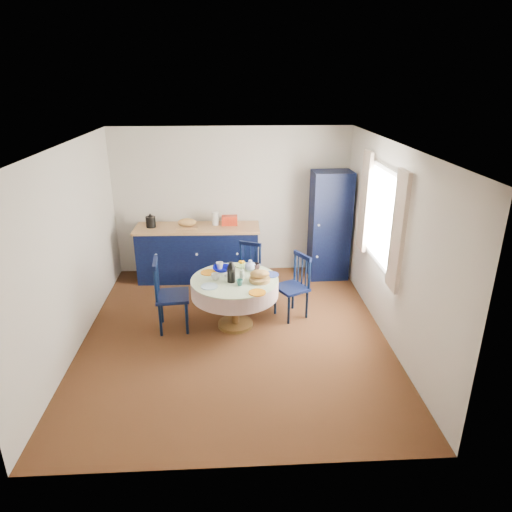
{
  "coord_description": "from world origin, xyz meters",
  "views": [
    {
      "loc": [
        -0.02,
        -5.34,
        3.24
      ],
      "look_at": [
        0.3,
        0.2,
        1.05
      ],
      "focal_mm": 32.0,
      "sensor_mm": 36.0,
      "label": 1
    }
  ],
  "objects_px": {
    "dining_table": "(236,287)",
    "cobalt_bowl": "(222,269)",
    "kitchen_counter": "(198,252)",
    "chair_far": "(247,271)",
    "chair_left": "(169,294)",
    "mug_a": "(215,277)",
    "pantry_cabinet": "(330,226)",
    "mug_c": "(255,267)",
    "mug_d": "(220,266)",
    "chair_right": "(294,286)",
    "mug_b": "(240,283)"
  },
  "relations": [
    {
      "from": "dining_table",
      "to": "mug_d",
      "type": "xyz_separation_m",
      "value": [
        -0.22,
        0.36,
        0.17
      ]
    },
    {
      "from": "pantry_cabinet",
      "to": "chair_left",
      "type": "xyz_separation_m",
      "value": [
        -2.5,
        -1.63,
        -0.4
      ]
    },
    {
      "from": "mug_a",
      "to": "mug_c",
      "type": "height_order",
      "value": "mug_c"
    },
    {
      "from": "kitchen_counter",
      "to": "cobalt_bowl",
      "type": "distance_m",
      "value": 1.46
    },
    {
      "from": "kitchen_counter",
      "to": "mug_d",
      "type": "distance_m",
      "value": 1.39
    },
    {
      "from": "kitchen_counter",
      "to": "chair_far",
      "type": "bearing_deg",
      "value": -44.4
    },
    {
      "from": "kitchen_counter",
      "to": "chair_far",
      "type": "xyz_separation_m",
      "value": [
        0.8,
        -0.82,
        -0.03
      ]
    },
    {
      "from": "chair_left",
      "to": "chair_right",
      "type": "distance_m",
      "value": 1.74
    },
    {
      "from": "mug_c",
      "to": "mug_d",
      "type": "height_order",
      "value": "mug_c"
    },
    {
      "from": "mug_b",
      "to": "cobalt_bowl",
      "type": "bearing_deg",
      "value": 116.01
    },
    {
      "from": "chair_left",
      "to": "mug_a",
      "type": "distance_m",
      "value": 0.67
    },
    {
      "from": "chair_left",
      "to": "cobalt_bowl",
      "type": "relative_size",
      "value": 4.07
    },
    {
      "from": "chair_far",
      "to": "mug_b",
      "type": "height_order",
      "value": "chair_far"
    },
    {
      "from": "mug_d",
      "to": "kitchen_counter",
      "type": "bearing_deg",
      "value": 106.73
    },
    {
      "from": "mug_a",
      "to": "cobalt_bowl",
      "type": "height_order",
      "value": "mug_a"
    },
    {
      "from": "mug_b",
      "to": "cobalt_bowl",
      "type": "xyz_separation_m",
      "value": [
        -0.24,
        0.49,
        -0.01
      ]
    },
    {
      "from": "chair_far",
      "to": "dining_table",
      "type": "bearing_deg",
      "value": -78.65
    },
    {
      "from": "chair_left",
      "to": "cobalt_bowl",
      "type": "distance_m",
      "value": 0.8
    },
    {
      "from": "kitchen_counter",
      "to": "mug_c",
      "type": "relative_size",
      "value": 16.42
    },
    {
      "from": "pantry_cabinet",
      "to": "chair_left",
      "type": "relative_size",
      "value": 1.8
    },
    {
      "from": "mug_b",
      "to": "mug_d",
      "type": "relative_size",
      "value": 0.85
    },
    {
      "from": "kitchen_counter",
      "to": "chair_right",
      "type": "relative_size",
      "value": 2.23
    },
    {
      "from": "dining_table",
      "to": "cobalt_bowl",
      "type": "height_order",
      "value": "dining_table"
    },
    {
      "from": "chair_left",
      "to": "chair_right",
      "type": "bearing_deg",
      "value": -86.38
    },
    {
      "from": "mug_b",
      "to": "mug_c",
      "type": "distance_m",
      "value": 0.54
    },
    {
      "from": "kitchen_counter",
      "to": "chair_far",
      "type": "distance_m",
      "value": 1.14
    },
    {
      "from": "kitchen_counter",
      "to": "chair_right",
      "type": "height_order",
      "value": "kitchen_counter"
    },
    {
      "from": "pantry_cabinet",
      "to": "mug_b",
      "type": "distance_m",
      "value": 2.4
    },
    {
      "from": "chair_left",
      "to": "cobalt_bowl",
      "type": "bearing_deg",
      "value": -71.95
    },
    {
      "from": "kitchen_counter",
      "to": "cobalt_bowl",
      "type": "height_order",
      "value": "kitchen_counter"
    },
    {
      "from": "dining_table",
      "to": "mug_a",
      "type": "bearing_deg",
      "value": -178.71
    },
    {
      "from": "pantry_cabinet",
      "to": "mug_c",
      "type": "distance_m",
      "value": 1.88
    },
    {
      "from": "chair_left",
      "to": "chair_far",
      "type": "distance_m",
      "value": 1.39
    },
    {
      "from": "kitchen_counter",
      "to": "mug_a",
      "type": "distance_m",
      "value": 1.73
    },
    {
      "from": "pantry_cabinet",
      "to": "chair_far",
      "type": "xyz_separation_m",
      "value": [
        -1.41,
        -0.76,
        -0.47
      ]
    },
    {
      "from": "cobalt_bowl",
      "to": "mug_a",
      "type": "bearing_deg",
      "value": -104.64
    },
    {
      "from": "chair_far",
      "to": "mug_a",
      "type": "height_order",
      "value": "chair_far"
    },
    {
      "from": "kitchen_counter",
      "to": "dining_table",
      "type": "distance_m",
      "value": 1.78
    },
    {
      "from": "chair_right",
      "to": "mug_d",
      "type": "xyz_separation_m",
      "value": [
        -1.04,
        0.11,
        0.29
      ]
    },
    {
      "from": "mug_c",
      "to": "cobalt_bowl",
      "type": "distance_m",
      "value": 0.47
    },
    {
      "from": "dining_table",
      "to": "mug_b",
      "type": "relative_size",
      "value": 13.48
    },
    {
      "from": "chair_right",
      "to": "mug_a",
      "type": "distance_m",
      "value": 1.16
    },
    {
      "from": "pantry_cabinet",
      "to": "dining_table",
      "type": "relative_size",
      "value": 1.53
    },
    {
      "from": "kitchen_counter",
      "to": "dining_table",
      "type": "xyz_separation_m",
      "value": [
        0.61,
        -1.67,
        0.12
      ]
    },
    {
      "from": "chair_left",
      "to": "mug_d",
      "type": "bearing_deg",
      "value": -66.17
    },
    {
      "from": "pantry_cabinet",
      "to": "mug_c",
      "type": "height_order",
      "value": "pantry_cabinet"
    },
    {
      "from": "mug_a",
      "to": "mug_b",
      "type": "xyz_separation_m",
      "value": [
        0.32,
        -0.2,
        -0.0
      ]
    },
    {
      "from": "mug_d",
      "to": "chair_far",
      "type": "bearing_deg",
      "value": 50.29
    },
    {
      "from": "chair_right",
      "to": "mug_c",
      "type": "relative_size",
      "value": 7.35
    },
    {
      "from": "cobalt_bowl",
      "to": "mug_b",
      "type": "bearing_deg",
      "value": -63.99
    }
  ]
}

